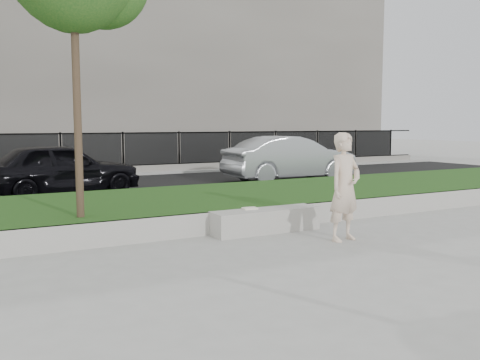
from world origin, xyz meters
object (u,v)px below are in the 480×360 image
man (345,187)px  car_dark (60,169)px  car_silver (290,158)px  book (250,208)px  stone_bench (266,221)px

man → car_dark: bearing=101.7°
car_silver → book: bearing=142.2°
book → stone_bench: bearing=-20.4°
man → book: size_ratio=7.14×
stone_bench → book: (-0.25, 0.13, 0.22)m
stone_bench → man: bearing=-57.0°
stone_bench → car_dark: 6.97m
man → car_dark: (-3.10, 7.75, -0.15)m
man → car_silver: 8.92m
stone_bench → car_silver: car_silver is taller
man → book: (-1.03, 1.33, -0.46)m
man → stone_bench: bearing=112.9°
stone_bench → car_dark: size_ratio=0.49×
man → book: man is taller
stone_bench → car_silver: size_ratio=0.45×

